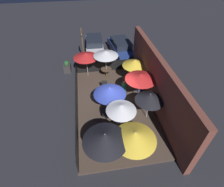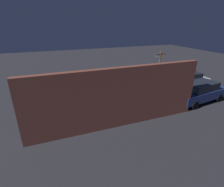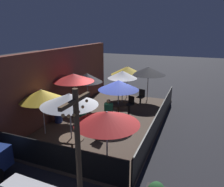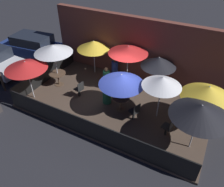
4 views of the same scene
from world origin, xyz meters
The scene contains 23 objects.
ground_plane centered at (0.00, 0.00, 0.00)m, with size 60.00×60.00×0.00m, color #26262B.
patio_deck centered at (0.00, 0.00, 0.06)m, with size 9.09×5.21×0.12m.
building_wall centered at (0.00, 2.84, 1.82)m, with size 10.69×0.36×3.64m.
fence_front centered at (0.00, -2.56, 0.59)m, with size 8.89×0.05×0.95m.
fence_side_left centered at (-4.50, 0.00, 0.59)m, with size 0.05×5.01×0.95m.
patio_umbrella_0 centered at (0.43, -0.35, 1.90)m, with size 2.08×2.08×2.03m.
patio_umbrella_1 centered at (-3.61, -0.05, 2.32)m, with size 1.98×1.98×2.41m.
patio_umbrella_2 centered at (1.38, 1.95, 1.89)m, with size 1.79×1.79×2.03m.
patio_umbrella_3 centered at (3.97, 0.33, 1.98)m, with size 2.16×2.16×2.13m.
patio_umbrella_4 centered at (2.14, 0.03, 2.08)m, with size 1.72×1.72×2.18m.
patio_umbrella_5 centered at (-0.26, 1.83, 2.24)m, with size 2.10×2.10×2.32m.
patio_umbrella_6 centered at (-4.03, -1.61, 2.06)m, with size 2.03×2.03×2.14m.
patio_umbrella_7 centered at (3.91, -1.09, 2.07)m, with size 2.20×2.20×2.21m.
patio_umbrella_8 centered at (-2.52, 2.04, 1.93)m, with size 1.91×1.91×2.05m.
dining_table_0 centered at (0.43, -0.35, 0.71)m, with size 0.82×0.82×0.75m.
dining_table_1 centered at (-3.61, -0.05, 0.71)m, with size 0.90×0.90×0.75m.
patio_chair_0 centered at (2.92, -0.92, 0.63)m, with size 0.48×0.48×0.94m.
patio_chair_1 centered at (1.31, -0.71, 0.65)m, with size 0.52×0.52×0.96m.
patio_chair_2 centered at (-1.92, -0.42, 0.62)m, with size 0.48×0.48×0.92m.
patron_0 centered at (-0.43, -0.17, 0.67)m, with size 0.55×0.55×1.25m.
patron_1 centered at (-1.08, 0.94, 0.69)m, with size 0.51×0.51×1.28m.
patron_2 centered at (-1.24, 2.23, 0.65)m, with size 0.52×0.52×1.20m.
light_post centered at (-6.05, -1.81, 1.97)m, with size 1.10×0.12×3.50m.
Camera 3 is at (-9.62, -4.03, 4.63)m, focal length 35.00 mm.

